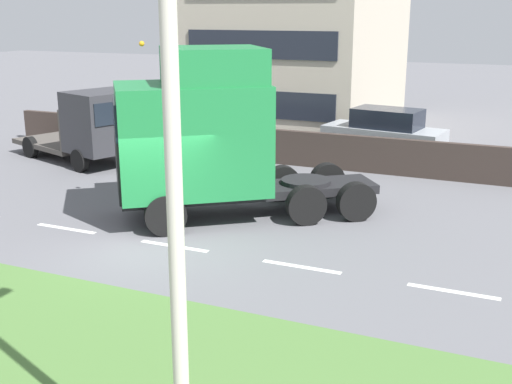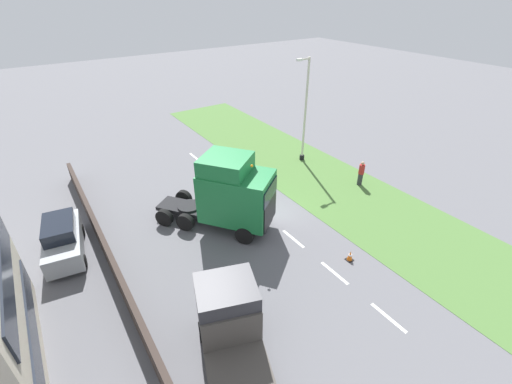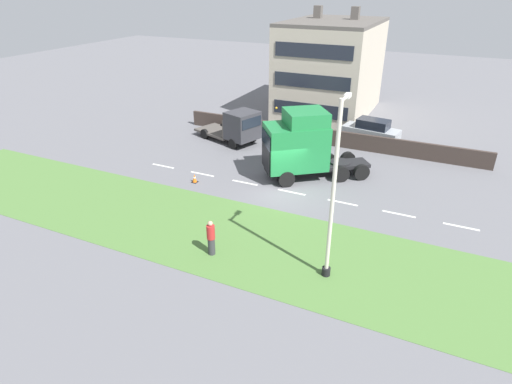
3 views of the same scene
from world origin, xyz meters
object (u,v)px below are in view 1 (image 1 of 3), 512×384
flatbed_truck (96,126)px  lorry_cab (203,135)px  parked_car (384,136)px  lamp_post (178,194)px

flatbed_truck → lorry_cab: bearing=77.6°
lorry_cab → flatbed_truck: lorry_cab is taller
parked_car → lamp_post: bearing=-165.8°
lamp_post → lorry_cab: bearing=26.8°
flatbed_truck → lamp_post: 17.38m
flatbed_truck → lamp_post: lamp_post is taller
flatbed_truck → parked_car: bearing=134.6°
lorry_cab → parked_car: 9.04m
lorry_cab → lamp_post: bearing=169.9°
lorry_cab → flatbed_truck: 7.65m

